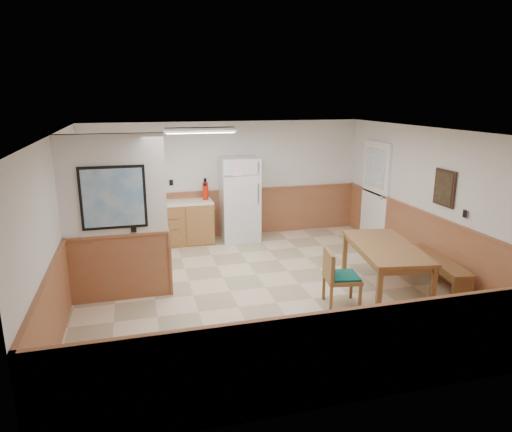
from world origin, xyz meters
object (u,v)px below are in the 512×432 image
object	(u,v)px
dining_chair	(336,274)
soap_bottle	(129,199)
refrigerator	(240,199)
fire_extinguisher	(205,190)
dining_table	(386,251)
dining_bench	(439,265)

from	to	relation	value
dining_chair	soap_bottle	bearing A→B (deg)	138.21
refrigerator	soap_bottle	xyz separation A→B (m)	(-2.26, 0.07, 0.12)
refrigerator	fire_extinguisher	size ratio (longest dim) A/B	3.91
dining_table	dining_bench	world-z (taller)	dining_table
dining_table	refrigerator	bearing A→B (deg)	126.11
dining_chair	fire_extinguisher	bearing A→B (deg)	119.66
dining_chair	dining_bench	bearing A→B (deg)	17.30
dining_bench	dining_table	bearing A→B (deg)	-173.00
dining_bench	fire_extinguisher	size ratio (longest dim) A/B	3.48
dining_table	soap_bottle	bearing A→B (deg)	149.27
refrigerator	dining_chair	distance (m)	3.59
fire_extinguisher	dining_bench	bearing A→B (deg)	-58.60
dining_table	soap_bottle	xyz separation A→B (m)	(-3.86, 3.28, 0.36)
refrigerator	dining_table	xyz separation A→B (m)	(1.60, -3.21, -0.23)
fire_extinguisher	dining_chair	bearing A→B (deg)	-82.93
refrigerator	dining_table	distance (m)	3.60
dining_bench	fire_extinguisher	xyz separation A→B (m)	(-3.29, 3.34, 0.76)
dining_table	dining_bench	size ratio (longest dim) A/B	1.22
refrigerator	dining_bench	bearing A→B (deg)	-49.81
dining_chair	fire_extinguisher	size ratio (longest dim) A/B	1.87
dining_bench	dining_chair	distance (m)	1.98
refrigerator	fire_extinguisher	xyz separation A→B (m)	(-0.71, 0.10, 0.21)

